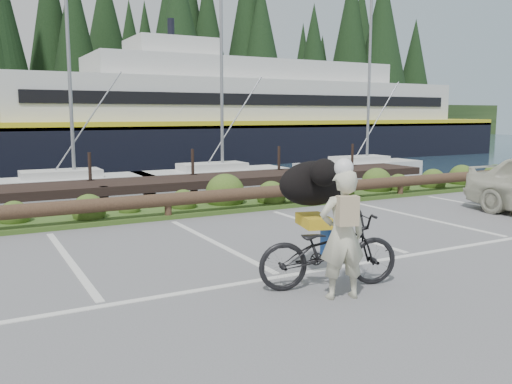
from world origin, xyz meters
TOP-DOWN VIEW (x-y plane):
  - ground at (0.00, 0.00)m, footprint 72.00×72.00m
  - vegetation_strip at (0.00, 5.30)m, footprint 34.00×1.60m
  - log_rail at (0.00, 4.60)m, footprint 32.00×0.30m
  - bicycle at (0.32, -1.11)m, footprint 2.09×1.18m
  - cyclist at (0.20, -1.56)m, footprint 0.70×0.55m
  - dog at (0.48, -0.49)m, footprint 0.84×1.25m

SIDE VIEW (x-z plane):
  - ground at x=0.00m, z-range 0.00..0.00m
  - log_rail at x=0.00m, z-range -0.30..0.30m
  - vegetation_strip at x=0.00m, z-range 0.00..0.10m
  - bicycle at x=0.32m, z-range 0.00..1.04m
  - cyclist at x=0.20m, z-range 0.00..1.69m
  - dog at x=0.48m, z-range 1.04..1.70m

